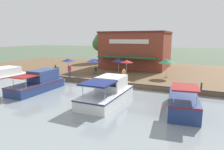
{
  "coord_description": "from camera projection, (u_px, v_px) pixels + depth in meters",
  "views": [
    {
      "loc": [
        21.98,
        12.18,
        6.0
      ],
      "look_at": [
        -1.0,
        1.91,
        1.3
      ],
      "focal_mm": 32.0,
      "sensor_mm": 36.0,
      "label": 1
    }
  ],
  "objects": [
    {
      "name": "ground_plane",
      "position": [
        95.0,
        85.0,
        25.71
      ],
      "size": [
        220.0,
        220.0,
        0.0
      ],
      "primitive_type": "plane",
      "color": "#4C5B47"
    },
    {
      "name": "quay_deck",
      "position": [
        125.0,
        70.0,
        35.53
      ],
      "size": [
        22.0,
        56.0,
        0.6
      ],
      "primitive_type": "cube",
      "color": "brown",
      "rests_on": "ground"
    },
    {
      "name": "quay_edge_fender",
      "position": [
        96.0,
        80.0,
        25.68
      ],
      "size": [
        0.2,
        50.4,
        0.1
      ],
      "primitive_type": "cube",
      "color": "#2D2D33",
      "rests_on": "quay_deck"
    },
    {
      "name": "waterfront_restaurant",
      "position": [
        136.0,
        50.0,
        36.9
      ],
      "size": [
        10.83,
        11.57,
        6.5
      ],
      "color": "brown",
      "rests_on": "quay_deck"
    },
    {
      "name": "patio_umbrella_far_corner",
      "position": [
        127.0,
        61.0,
        26.48
      ],
      "size": [
        1.72,
        1.72,
        2.52
      ],
      "color": "#B7B7B7",
      "rests_on": "quay_deck"
    },
    {
      "name": "patio_umbrella_near_quay_edge",
      "position": [
        68.0,
        60.0,
        29.33
      ],
      "size": [
        1.95,
        1.95,
        2.47
      ],
      "color": "#B7B7B7",
      "rests_on": "quay_deck"
    },
    {
      "name": "patio_umbrella_mid_patio_right",
      "position": [
        94.0,
        60.0,
        29.85
      ],
      "size": [
        2.27,
        2.27,
        2.39
      ],
      "color": "#B7B7B7",
      "rests_on": "quay_deck"
    },
    {
      "name": "patio_umbrella_mid_patio_left",
      "position": [
        119.0,
        60.0,
        29.92
      ],
      "size": [
        2.04,
        2.04,
        2.3
      ],
      "color": "#B7B7B7",
      "rests_on": "quay_deck"
    },
    {
      "name": "patio_umbrella_back_row",
      "position": [
        167.0,
        61.0,
        27.06
      ],
      "size": [
        2.24,
        2.24,
        2.59
      ],
      "color": "#B7B7B7",
      "rests_on": "quay_deck"
    },
    {
      "name": "cafe_chair_beside_entrance",
      "position": [
        55.0,
        67.0,
        33.76
      ],
      "size": [
        0.57,
        0.57,
        0.85
      ],
      "color": "#2D2D33",
      "rests_on": "quay_deck"
    },
    {
      "name": "cafe_chair_far_corner_seat",
      "position": [
        95.0,
        70.0,
        30.84
      ],
      "size": [
        0.5,
        0.5,
        0.85
      ],
      "color": "#2D2D33",
      "rests_on": "quay_deck"
    },
    {
      "name": "cafe_chair_under_first_umbrella",
      "position": [
        57.0,
        70.0,
        31.09
      ],
      "size": [
        0.48,
        0.48,
        0.85
      ],
      "color": "#2D2D33",
      "rests_on": "quay_deck"
    },
    {
      "name": "person_at_quay_edge",
      "position": [
        124.0,
        74.0,
        24.69
      ],
      "size": [
        0.46,
        0.46,
        1.64
      ],
      "color": "#337547",
      "rests_on": "quay_deck"
    },
    {
      "name": "person_near_entrance",
      "position": [
        70.0,
        69.0,
        27.8
      ],
      "size": [
        0.52,
        0.52,
        1.82
      ],
      "color": "#2D5193",
      "rests_on": "quay_deck"
    },
    {
      "name": "motorboat_nearest_quay",
      "position": [
        110.0,
        92.0,
        19.27
      ],
      "size": [
        8.04,
        3.02,
        2.27
      ],
      "color": "white",
      "rests_on": "river_water"
    },
    {
      "name": "motorboat_mid_row",
      "position": [
        183.0,
        100.0,
        17.09
      ],
      "size": [
        7.56,
        3.01,
        2.37
      ],
      "color": "navy",
      "rests_on": "river_water"
    },
    {
      "name": "motorboat_distant_upstream",
      "position": [
        1.0,
        77.0,
        26.33
      ],
      "size": [
        9.35,
        3.59,
        2.2
      ],
      "color": "white",
      "rests_on": "river_water"
    },
    {
      "name": "motorboat_fourth_along",
      "position": [
        42.0,
        82.0,
        23.1
      ],
      "size": [
        7.87,
        2.6,
        2.28
      ],
      "color": "navy",
      "rests_on": "river_water"
    },
    {
      "name": "mooring_post",
      "position": [
        201.0,
        86.0,
        20.85
      ],
      "size": [
        0.22,
        0.22,
        0.8
      ],
      "color": "#473323",
      "rests_on": "quay_deck"
    },
    {
      "name": "swan",
      "position": [
        174.0,
        119.0,
        14.37
      ],
      "size": [
        0.62,
        0.47,
        0.69
      ],
      "color": "white",
      "rests_on": "river_water"
    },
    {
      "name": "tree_downstream_bank",
      "position": [
        103.0,
        42.0,
        44.68
      ],
      "size": [
        4.79,
        4.56,
        6.79
      ],
      "color": "brown",
      "rests_on": "quay_deck"
    }
  ]
}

